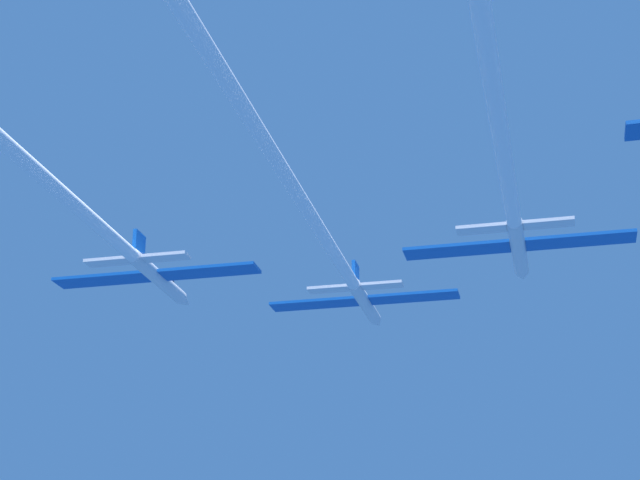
# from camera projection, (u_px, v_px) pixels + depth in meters

# --- Properties ---
(jet_lead) EXTENTS (18.91, 71.11, 3.13)m
(jet_lead) POSITION_uv_depth(u_px,v_px,m) (314.00, 220.00, 84.58)
(jet_lead) COLOR silver
(jet_left_wing) EXTENTS (18.91, 65.75, 3.13)m
(jet_left_wing) POSITION_uv_depth(u_px,v_px,m) (58.00, 190.00, 75.78)
(jet_left_wing) COLOR silver
(jet_right_wing) EXTENTS (18.91, 69.98, 3.13)m
(jet_right_wing) POSITION_uv_depth(u_px,v_px,m) (500.00, 131.00, 67.46)
(jet_right_wing) COLOR silver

